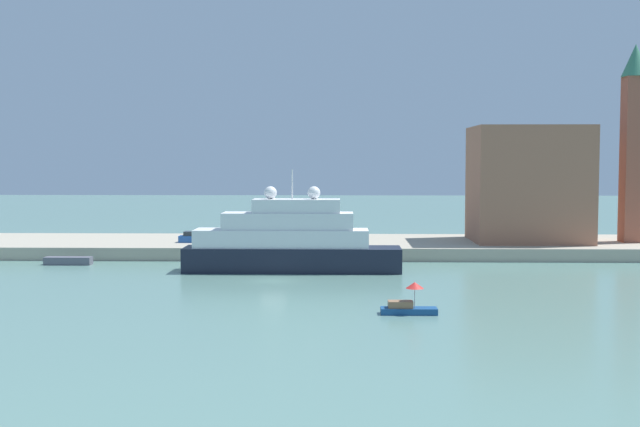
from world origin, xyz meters
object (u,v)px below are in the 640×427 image
object	(u,v)px
work_barge	(68,261)
harbor_building	(528,184)
parked_car	(196,238)
mooring_bollard	(276,244)
person_figure	(228,239)
large_yacht	(289,242)
small_motorboat	(408,305)
bell_tower	(634,135)

from	to	relation	value
work_barge	harbor_building	bearing A→B (deg)	13.15
parked_car	mooring_bollard	bearing A→B (deg)	-29.19
person_figure	mooring_bollard	size ratio (longest dim) A/B	1.82
parked_car	large_yacht	bearing A→B (deg)	-50.07
small_motorboat	bell_tower	bearing A→B (deg)	52.51
large_yacht	parked_car	distance (m)	20.57
bell_tower	parked_car	world-z (taller)	bell_tower
large_yacht	work_barge	size ratio (longest dim) A/B	4.37
large_yacht	bell_tower	bearing A→B (deg)	22.00
bell_tower	person_figure	distance (m)	53.95
parked_car	bell_tower	bearing A→B (deg)	1.87
large_yacht	harbor_building	distance (m)	35.90
work_barge	mooring_bollard	xyz separation A→B (m)	(24.19, 4.46, 1.59)
harbor_building	bell_tower	world-z (taller)	bell_tower
person_figure	parked_car	bearing A→B (deg)	147.17
parked_car	person_figure	world-z (taller)	person_figure
harbor_building	large_yacht	bearing A→B (deg)	-148.76
small_motorboat	parked_car	world-z (taller)	parked_car
harbor_building	person_figure	bearing A→B (deg)	-171.75
large_yacht	parked_car	xyz separation A→B (m)	(-13.19, 15.76, -0.99)
large_yacht	parked_car	size ratio (longest dim) A/B	5.50
parked_car	work_barge	bearing A→B (deg)	-141.11
work_barge	mooring_bollard	distance (m)	24.65
work_barge	person_figure	xyz separation A→B (m)	(17.84, 7.61, 1.90)
bell_tower	work_barge	bearing A→B (deg)	-169.89
small_motorboat	work_barge	size ratio (longest dim) A/B	0.82
large_yacht	bell_tower	size ratio (longest dim) A/B	0.93
large_yacht	harbor_building	world-z (taller)	harbor_building
parked_car	person_figure	distance (m)	5.57
small_motorboat	large_yacht	bearing A→B (deg)	114.20
large_yacht	mooring_bollard	world-z (taller)	large_yacht
mooring_bollard	parked_car	bearing A→B (deg)	150.81
large_yacht	person_figure	distance (m)	15.35
person_figure	mooring_bollard	bearing A→B (deg)	-26.33
bell_tower	parked_car	bearing A→B (deg)	-178.13
small_motorboat	person_figure	world-z (taller)	person_figure
parked_car	person_figure	xyz separation A→B (m)	(4.67, -3.02, 0.14)
small_motorboat	bell_tower	distance (m)	55.35
harbor_building	mooring_bollard	distance (m)	34.34
harbor_building	mooring_bollard	xyz separation A→B (m)	(-32.44, -8.76, -7.09)
large_yacht	bell_tower	xyz separation A→B (m)	(43.59, 17.61, 12.27)
large_yacht	person_figure	size ratio (longest dim) A/B	14.56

